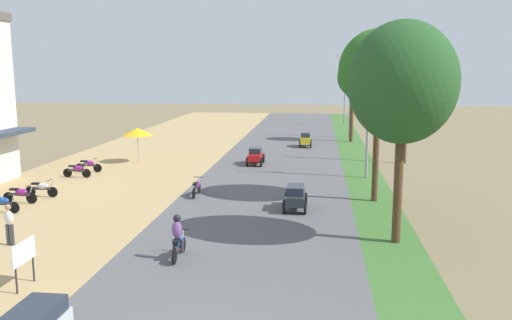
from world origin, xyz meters
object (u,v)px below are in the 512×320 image
object	(u,v)px
pedestrian_on_shoulder	(9,223)
median_tree_third	(353,78)
median_tree_nearest	(403,83)
parked_motorbike_fourth	(42,188)
parked_motorbike_second	(2,203)
car_sedan_charcoal	(295,196)
streetlamp_far	(345,85)
utility_pole_near	(407,100)
vendor_umbrella	(137,132)
streetlamp_mid	(350,96)
median_tree_second	(379,70)
streetlamp_near	(368,112)
parked_motorbike_third	(20,194)
parked_motorbike_fifth	(77,170)
motorbike_ahead_second	(197,187)
motorbike_foreground_rider	(178,238)
car_hatchback_yellow	(305,139)
street_signboard	(24,255)
car_sedan_red	(256,155)
parked_motorbike_sixth	(89,165)

from	to	relation	value
pedestrian_on_shoulder	median_tree_third	distance (m)	35.33
median_tree_nearest	parked_motorbike_fourth	bearing A→B (deg)	162.59
parked_motorbike_second	car_sedan_charcoal	bearing A→B (deg)	8.97
parked_motorbike_fourth	streetlamp_far	world-z (taller)	streetlamp_far
median_tree_third	utility_pole_near	world-z (taller)	utility_pole_near
parked_motorbike_second	median_tree_nearest	world-z (taller)	median_tree_nearest
vendor_umbrella	streetlamp_mid	xyz separation A→B (m)	(15.95, 16.19, 1.85)
median_tree_third	streetlamp_mid	world-z (taller)	median_tree_third
median_tree_second	streetlamp_near	xyz separation A→B (m)	(0.08, 6.01, -2.55)
parked_motorbike_third	vendor_umbrella	world-z (taller)	vendor_umbrella
parked_motorbike_second	streetlamp_near	bearing A→B (deg)	30.46
parked_motorbike_fifth	motorbike_ahead_second	distance (m)	9.42
vendor_umbrella	streetlamp_mid	size ratio (longest dim) A/B	0.36
parked_motorbike_third	parked_motorbike_second	bearing A→B (deg)	-86.08
streetlamp_far	motorbike_ahead_second	size ratio (longest dim) A/B	4.61
parked_motorbike_fourth	utility_pole_near	world-z (taller)	utility_pole_near
streetlamp_near	motorbike_foreground_rider	size ratio (longest dim) A/B	3.91
streetlamp_far	parked_motorbike_second	bearing A→B (deg)	-113.01
parked_motorbike_fifth	utility_pole_near	size ratio (longest dim) A/B	0.21
motorbike_foreground_rider	parked_motorbike_second	bearing A→B (deg)	152.43
vendor_umbrella	median_tree_third	xyz separation A→B (m)	(15.95, 13.12, 3.64)
parked_motorbike_fourth	streetlamp_far	distance (m)	42.69
motorbike_foreground_rider	median_tree_nearest	bearing A→B (deg)	19.85
car_hatchback_yellow	street_signboard	bearing A→B (deg)	-104.10
parked_motorbike_second	streetlamp_far	xyz separation A→B (m)	(17.81, 41.95, 4.26)
car_sedan_red	motorbike_foreground_rider	world-z (taller)	motorbike_foreground_rider
median_tree_nearest	utility_pole_near	xyz separation A→B (m)	(3.14, 18.69, -1.70)
parked_motorbike_fourth	streetlamp_mid	distance (m)	32.50
parked_motorbike_fourth	street_signboard	xyz separation A→B (m)	(5.52, -11.45, 0.55)
parked_motorbike_second	street_signboard	bearing A→B (deg)	-54.76
utility_pole_near	car_sedan_red	world-z (taller)	utility_pole_near
vendor_umbrella	car_sedan_charcoal	xyz separation A→B (m)	(11.90, -12.02, -1.57)
parked_motorbike_fourth	median_tree_third	xyz separation A→B (m)	(17.56, 24.04, 5.39)
motorbike_ahead_second	vendor_umbrella	bearing A→B (deg)	123.74
utility_pole_near	car_hatchback_yellow	distance (m)	10.79
parked_motorbike_fifth	median_tree_third	bearing A→B (deg)	46.44
parked_motorbike_second	parked_motorbike_fifth	distance (m)	8.43
streetlamp_far	street_signboard	bearing A→B (deg)	-103.49
street_signboard	median_tree_third	size ratio (longest dim) A/B	0.20
parked_motorbike_second	parked_motorbike_sixth	bearing A→B (deg)	90.91
pedestrian_on_shoulder	car_sedan_red	bearing A→B (deg)	68.40
parked_motorbike_fifth	car_hatchback_yellow	world-z (taller)	car_hatchback_yellow
parked_motorbike_fifth	streetlamp_mid	xyz separation A→B (m)	(17.95, 21.95, 3.60)
parked_motorbike_third	car_sedan_charcoal	bearing A→B (deg)	1.37
parked_motorbike_third	median_tree_nearest	xyz separation A→B (m)	(18.04, -4.11, 5.73)
streetlamp_near	streetlamp_mid	world-z (taller)	streetlamp_near
median_tree_second	motorbike_ahead_second	world-z (taller)	median_tree_second
median_tree_third	car_hatchback_yellow	distance (m)	7.74
pedestrian_on_shoulder	median_tree_second	size ratio (longest dim) A/B	0.19
parked_motorbike_third	car_hatchback_yellow	distance (m)	25.55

